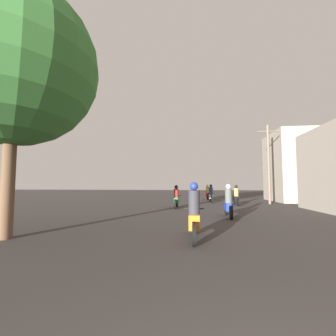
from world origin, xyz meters
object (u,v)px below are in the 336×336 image
(motorcycle_black, at_px, (236,197))
(street_tree, at_px, (14,65))
(motorcycle_orange, at_px, (194,216))
(motorcycle_red, at_px, (207,193))
(motorcycle_green, at_px, (176,199))
(utility_pole_far, at_px, (269,162))
(building_right_far, at_px, (303,167))
(motorcycle_blue, at_px, (228,204))
(motorcycle_white, at_px, (211,195))

(motorcycle_black, height_order, street_tree, street_tree)
(motorcycle_orange, distance_m, motorcycle_red, 16.85)
(motorcycle_orange, relative_size, street_tree, 0.26)
(motorcycle_green, bearing_deg, utility_pole_far, 17.51)
(motorcycle_red, height_order, building_right_far, building_right_far)
(motorcycle_orange, height_order, motorcycle_red, motorcycle_orange)
(motorcycle_blue, distance_m, utility_pole_far, 9.04)
(motorcycle_green, xyz_separation_m, motorcycle_red, (2.50, 8.34, 0.03))
(motorcycle_blue, height_order, motorcycle_black, motorcycle_blue)
(motorcycle_black, bearing_deg, motorcycle_white, 119.12)
(motorcycle_green, relative_size, motorcycle_black, 0.97)
(motorcycle_orange, xyz_separation_m, building_right_far, (9.93, 15.31, 2.51))
(motorcycle_black, bearing_deg, street_tree, -132.06)
(motorcycle_red, height_order, utility_pole_far, utility_pole_far)
(building_right_far, relative_size, utility_pole_far, 1.00)
(motorcycle_black, bearing_deg, building_right_far, 26.49)
(motorcycle_orange, xyz_separation_m, motorcycle_blue, (1.61, 4.54, -0.03))
(motorcycle_orange, xyz_separation_m, motorcycle_black, (3.11, 11.00, -0.05))
(building_right_far, bearing_deg, utility_pole_far, -141.28)
(motorcycle_white, relative_size, street_tree, 0.28)
(motorcycle_red, height_order, street_tree, street_tree)
(motorcycle_red, bearing_deg, street_tree, -109.12)
(motorcycle_green, relative_size, motorcycle_white, 0.96)
(utility_pole_far, bearing_deg, motorcycle_white, 162.56)
(motorcycle_blue, distance_m, motorcycle_red, 12.26)
(motorcycle_green, relative_size, utility_pole_far, 0.32)
(motorcycle_green, distance_m, motorcycle_white, 5.63)
(motorcycle_green, distance_m, utility_pole_far, 8.38)
(motorcycle_blue, bearing_deg, motorcycle_black, 69.28)
(motorcycle_blue, bearing_deg, utility_pole_far, 52.88)
(motorcycle_red, xyz_separation_m, building_right_far, (8.64, -1.49, 2.53))
(motorcycle_orange, distance_m, utility_pole_far, 13.66)
(street_tree, bearing_deg, motorcycle_blue, 36.25)
(motorcycle_orange, distance_m, motorcycle_green, 8.55)
(motorcycle_blue, height_order, motorcycle_green, motorcycle_blue)
(motorcycle_green, distance_m, motorcycle_black, 5.02)
(motorcycle_orange, xyz_separation_m, motorcycle_green, (-1.21, 8.46, -0.05))
(motorcycle_orange, relative_size, utility_pole_far, 0.31)
(motorcycle_blue, height_order, motorcycle_white, motorcycle_blue)
(street_tree, bearing_deg, motorcycle_white, 64.20)
(motorcycle_orange, xyz_separation_m, utility_pole_far, (5.86, 12.05, 2.65))
(motorcycle_blue, distance_m, building_right_far, 13.84)
(motorcycle_white, distance_m, motorcycle_red, 3.35)
(utility_pole_far, bearing_deg, motorcycle_black, -159.12)
(motorcycle_green, bearing_deg, building_right_far, 22.18)
(motorcycle_green, distance_m, motorcycle_red, 8.71)
(utility_pole_far, distance_m, street_tree, 17.00)
(motorcycle_blue, bearing_deg, motorcycle_orange, -117.05)
(building_right_far, distance_m, utility_pole_far, 5.22)
(motorcycle_blue, xyz_separation_m, street_tree, (-6.98, -5.12, 4.54))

